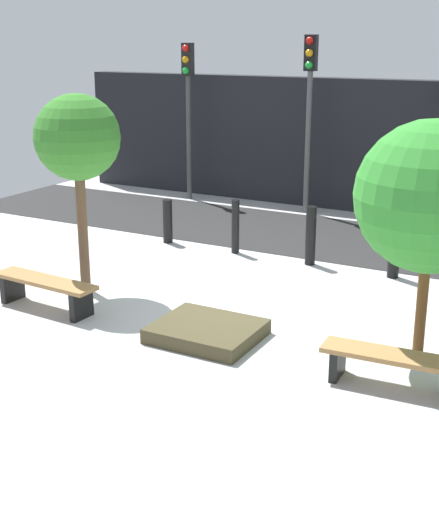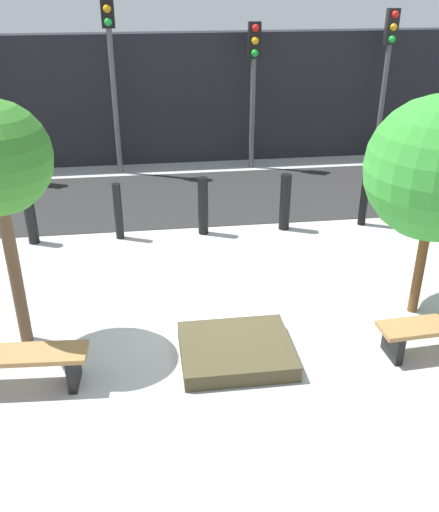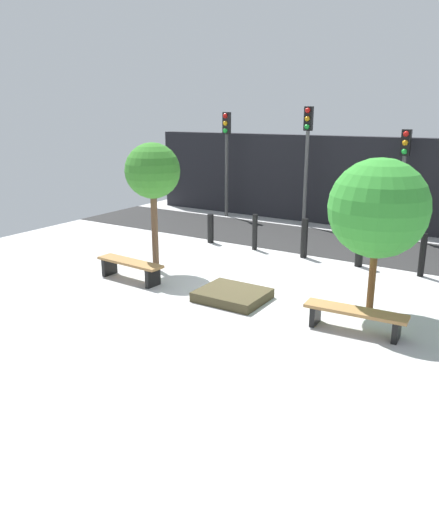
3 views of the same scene
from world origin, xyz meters
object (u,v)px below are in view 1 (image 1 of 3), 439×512
object	(u,v)px
bollard_center	(311,236)
traffic_light_west	(188,93)
bench_right	(399,364)
planter_bed	(207,331)
bollard_far_left	(168,221)
bollard_left	(235,227)
bench_left	(45,287)
traffic_light_mid_west	(309,93)
tree_behind_right_bench	(431,197)
bollard_right	(395,248)
tree_behind_left_bench	(77,139)

from	to	relation	value
bollard_center	traffic_light_west	bearing A→B (deg)	142.05
bench_right	planter_bed	xyz separation A→B (m)	(-2.69, 0.20, -0.21)
bollard_far_left	bollard_left	size ratio (longest dim) A/B	0.84
bench_left	traffic_light_mid_west	bearing A→B (deg)	85.49
planter_bed	tree_behind_right_bench	bearing A→B (deg)	15.51
planter_bed	traffic_light_west	distance (m)	9.26
bollard_left	bollard_right	xyz separation A→B (m)	(3.05, 0.00, 0.01)
bollard_center	traffic_light_west	distance (m)	6.41
planter_bed	tree_behind_right_bench	size ratio (longest dim) A/B	0.46
planter_bed	bollard_left	distance (m)	4.11
bench_left	bollard_left	size ratio (longest dim) A/B	1.75
bench_right	bollard_right	xyz separation A→B (m)	(-1.16, 4.00, 0.22)
bench_right	tree_behind_left_bench	xyz separation A→B (m)	(-5.37, 0.95, 2.14)
planter_bed	traffic_light_west	size ratio (longest dim) A/B	0.36
bollard_left	traffic_light_west	world-z (taller)	traffic_light_west
bollard_center	bollard_left	bearing A→B (deg)	180.00
bench_right	bollard_far_left	size ratio (longest dim) A/B	2.11
tree_behind_right_bench	bollard_left	bearing A→B (deg)	144.08
bench_right	tree_behind_right_bench	xyz separation A→B (m)	(0.00, 0.95, 1.80)
tree_behind_left_bench	bollard_left	size ratio (longest dim) A/B	3.04
tree_behind_right_bench	traffic_light_mid_west	distance (m)	8.04
bench_left	bench_right	size ratio (longest dim) A/B	0.99
bollard_center	bollard_right	world-z (taller)	bollard_center
tree_behind_left_bench	bollard_far_left	xyz separation A→B (m)	(-0.36, 3.05, -2.02)
bollard_left	bench_left	bearing A→B (deg)	-106.24
traffic_light_west	bench_right	bearing A→B (deg)	-45.97
bollard_center	traffic_light_mid_west	distance (m)	4.62
tree_behind_right_bench	tree_behind_left_bench	bearing A→B (deg)	180.00
bench_right	tree_behind_left_bench	size ratio (longest dim) A/B	0.59
bench_left	tree_behind_right_bench	bearing A→B (deg)	13.54
tree_behind_left_bench	traffic_light_west	distance (m)	7.09
bollard_center	planter_bed	bearing A→B (deg)	-90.00
tree_behind_left_bench	bollard_far_left	distance (m)	3.68
traffic_light_mid_west	bench_right	bearing A→B (deg)	-61.01
traffic_light_mid_west	tree_behind_left_bench	bearing A→B (deg)	-99.18
bench_left	tree_behind_right_bench	distance (m)	5.74
bench_left	bollard_right	bearing A→B (deg)	47.07
bollard_left	traffic_light_west	distance (m)	5.38
bollard_right	traffic_light_west	bearing A→B (deg)	149.40
bollard_far_left	planter_bed	bearing A→B (deg)	-51.25
bollard_left	bollard_center	size ratio (longest dim) A/B	0.96
tree_behind_left_bench	bollard_right	xyz separation A→B (m)	(4.21, 3.05, -1.92)
bollard_far_left	traffic_light_mid_west	xyz separation A→B (m)	(1.45, 3.72, 2.32)
tree_behind_right_bench	bollard_left	distance (m)	5.44
bench_left	traffic_light_west	distance (m)	8.32
planter_bed	bollard_left	bearing A→B (deg)	111.87
bench_left	tree_behind_left_bench	world-z (taller)	tree_behind_left_bench
planter_bed	traffic_light_mid_west	world-z (taller)	traffic_light_mid_west
bollard_far_left	bollard_right	world-z (taller)	bollard_right
bench_right	traffic_light_mid_west	xyz separation A→B (m)	(-4.28, 7.72, 2.44)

